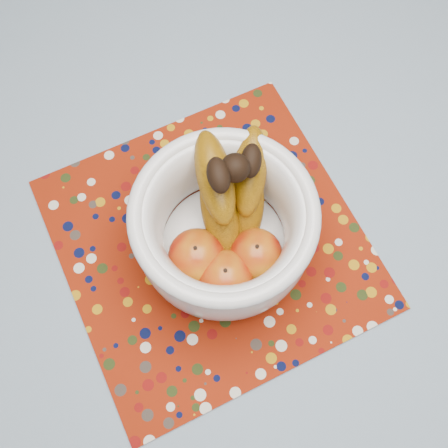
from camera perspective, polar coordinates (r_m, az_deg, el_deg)
table at (r=0.88m, az=5.17°, el=2.55°), size 1.20×1.20×0.75m
tablecloth at (r=0.81m, az=5.66°, el=4.84°), size 1.32×1.32×0.01m
placemat at (r=0.76m, az=-1.42°, el=-2.05°), size 0.56×0.56×0.00m
fruit_bowl at (r=0.67m, az=0.30°, el=0.14°), size 0.23×0.25×0.20m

